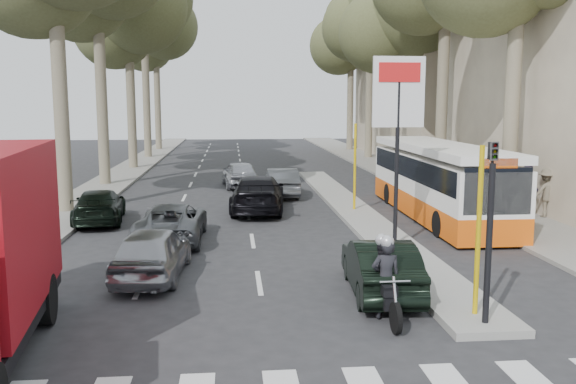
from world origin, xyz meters
The scene contains 24 objects.
ground centered at (0.00, 0.00, 0.00)m, with size 120.00×120.00×0.00m, color #28282B.
sidewalk_right centered at (8.60, 25.00, 0.06)m, with size 3.20×70.00×0.12m, color gray.
median_left centered at (-8.00, 28.00, 0.06)m, with size 2.40×64.00×0.12m, color gray.
traffic_island centered at (3.25, 11.00, 0.08)m, with size 1.50×26.00×0.16m, color gray.
building_far centered at (15.50, 34.00, 8.00)m, with size 11.00×20.00×16.00m, color #B7A88E.
billboard centered at (3.25, 5.00, 3.70)m, with size 1.50×12.10×5.60m.
traffic_light_island centered at (3.25, -1.50, 2.49)m, with size 0.16×0.41×3.60m.
tree_l_c centered at (-7.77, 28.11, 10.04)m, with size 7.40×7.20×13.71m.
tree_l_d centered at (-7.87, 36.11, 11.76)m, with size 7.40×7.20×15.66m.
tree_l_e centered at (-7.97, 44.11, 10.73)m, with size 7.40×7.20×14.49m.
tree_r_c centered at (9.03, 26.11, 9.69)m, with size 7.40×7.20×13.32m.
tree_r_d centered at (9.13, 34.11, 11.07)m, with size 7.40×7.20×14.88m.
tree_r_e centered at (9.23, 42.11, 10.38)m, with size 7.40×7.20×14.10m.
silver_hatchback centered at (-3.50, 2.69, 0.65)m, with size 1.54×3.83×1.31m, color #9A9CA2.
dark_hatchback centered at (1.80, 0.92, 0.63)m, with size 1.34×3.83×1.26m, color black.
queue_car_a centered at (-3.41, 6.76, 0.60)m, with size 1.98×4.29×1.19m, color #505358.
queue_car_b centered at (-0.50, 11.67, 0.73)m, with size 2.04×5.01×1.45m, color black.
queue_car_c centered at (-1.10, 18.79, 0.68)m, with size 1.61×4.00×1.36m, color #AAACB3.
queue_car_d centered at (0.79, 15.63, 0.64)m, with size 1.36×3.91×1.29m, color #4D5055.
queue_car_e centered at (-6.30, 9.98, 0.60)m, with size 1.69×4.15×1.20m, color black.
city_bus centered at (6.20, 9.87, 1.47)m, with size 2.42×10.64×2.80m.
motorcycle centered at (1.50, -0.57, 0.79)m, with size 0.74×2.05×1.74m.
pedestrian_near centered at (9.54, 9.51, 1.10)m, with size 1.14×0.56×1.95m, color #362E45.
pedestrian_far centered at (10.00, 8.91, 1.02)m, with size 1.17×0.52×1.81m, color #6A614F.
Camera 1 is at (-1.52, -12.21, 4.31)m, focal length 38.00 mm.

